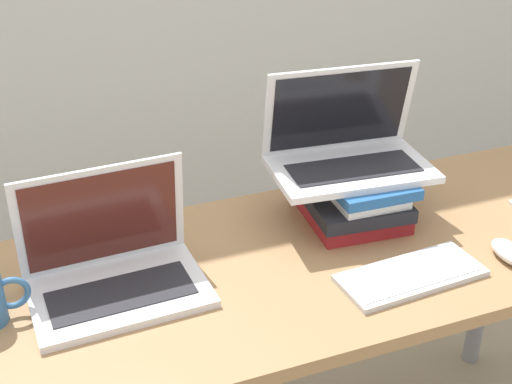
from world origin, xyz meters
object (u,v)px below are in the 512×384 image
at_px(laptop_on_books, 347,149).
at_px(laptop_left, 114,267).
at_px(mouse, 511,253).
at_px(wireless_keyboard, 411,275).
at_px(book_stack, 354,196).

bearing_deg(laptop_on_books, laptop_left, -169.99).
bearing_deg(mouse, laptop_left, 165.41).
bearing_deg(laptop_left, laptop_on_books, 10.01).
height_order(laptop_left, wireless_keyboard, laptop_left).
height_order(laptop_on_books, wireless_keyboard, laptop_on_books).
distance_m(laptop_left, wireless_keyboard, 0.60).
distance_m(wireless_keyboard, mouse, 0.23).
xyz_separation_m(book_stack, mouse, (0.23, -0.28, -0.04)).
bearing_deg(laptop_left, book_stack, 7.07).
distance_m(laptop_left, laptop_on_books, 0.58).
height_order(book_stack, laptop_on_books, laptop_on_books).
relative_size(book_stack, wireless_keyboard, 0.89).
relative_size(laptop_left, laptop_on_books, 0.93).
relative_size(laptop_on_books, wireless_keyboard, 1.20).
relative_size(wireless_keyboard, mouse, 2.76).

